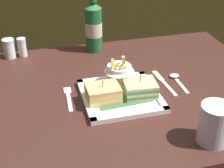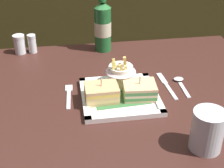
# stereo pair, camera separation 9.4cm
# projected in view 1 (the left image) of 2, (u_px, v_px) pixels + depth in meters

# --- Properties ---
(dining_table) EXTENTS (1.17, 0.78, 0.76)m
(dining_table) POSITION_uv_depth(u_px,v_px,m) (104.00, 125.00, 1.15)
(dining_table) COLOR #3B1F19
(dining_table) RESTS_ON ground_plane
(square_plate) EXTENTS (0.24, 0.24, 0.02)m
(square_plate) POSITION_uv_depth(u_px,v_px,m) (120.00, 96.00, 1.05)
(square_plate) COLOR white
(square_plate) RESTS_ON dining_table
(sandwich_half_left) EXTENTS (0.10, 0.08, 0.07)m
(sandwich_half_left) POSITION_uv_depth(u_px,v_px,m) (103.00, 93.00, 1.01)
(sandwich_half_left) COLOR tan
(sandwich_half_left) RESTS_ON square_plate
(sandwich_half_right) EXTENTS (0.11, 0.09, 0.07)m
(sandwich_half_right) POSITION_uv_depth(u_px,v_px,m) (140.00, 89.00, 1.03)
(sandwich_half_right) COLOR #E4B98B
(sandwich_half_right) RESTS_ON square_plate
(fries_cup) EXTENTS (0.10, 0.10, 0.11)m
(fries_cup) POSITION_uv_depth(u_px,v_px,m) (119.00, 72.00, 1.08)
(fries_cup) COLOR white
(fries_cup) RESTS_ON square_plate
(beer_bottle) EXTENTS (0.07, 0.07, 0.28)m
(beer_bottle) POSITION_uv_depth(u_px,v_px,m) (94.00, 25.00, 1.30)
(beer_bottle) COLOR #20642E
(beer_bottle) RESTS_ON dining_table
(water_glass) EXTENTS (0.08, 0.08, 0.11)m
(water_glass) POSITION_uv_depth(u_px,v_px,m) (214.00, 126.00, 0.85)
(water_glass) COLOR silver
(water_glass) RESTS_ON dining_table
(fork) EXTENTS (0.03, 0.14, 0.00)m
(fork) POSITION_uv_depth(u_px,v_px,m) (69.00, 97.00, 1.05)
(fork) COLOR silver
(fork) RESTS_ON dining_table
(knife) EXTENTS (0.02, 0.18, 0.00)m
(knife) POSITION_uv_depth(u_px,v_px,m) (163.00, 82.00, 1.13)
(knife) COLOR silver
(knife) RESTS_ON dining_table
(spoon) EXTENTS (0.04, 0.13, 0.01)m
(spoon) POSITION_uv_depth(u_px,v_px,m) (176.00, 78.00, 1.15)
(spoon) COLOR silver
(spoon) RESTS_ON dining_table
(salt_shaker) EXTENTS (0.05, 0.05, 0.08)m
(salt_shaker) POSITION_uv_depth(u_px,v_px,m) (9.00, 50.00, 1.28)
(salt_shaker) COLOR silver
(salt_shaker) RESTS_ON dining_table
(pepper_shaker) EXTENTS (0.03, 0.03, 0.08)m
(pepper_shaker) POSITION_uv_depth(u_px,v_px,m) (22.00, 48.00, 1.29)
(pepper_shaker) COLOR silver
(pepper_shaker) RESTS_ON dining_table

